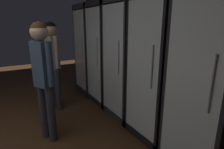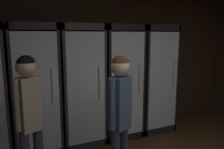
% 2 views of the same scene
% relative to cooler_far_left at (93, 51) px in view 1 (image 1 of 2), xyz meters
% --- Properties ---
extents(wall_back, '(6.00, 0.06, 2.80)m').
position_rel_cooler_far_left_xyz_m(wall_back, '(2.06, 0.30, 0.46)').
color(wall_back, '#382619').
rests_on(wall_back, ground).
extents(cooler_far_left, '(0.66, 0.61, 1.93)m').
position_rel_cooler_far_left_xyz_m(cooler_far_left, '(0.00, 0.00, 0.00)').
color(cooler_far_left, '#2B2B30').
rests_on(cooler_far_left, ground).
extents(cooler_left, '(0.66, 0.61, 1.93)m').
position_rel_cooler_far_left_xyz_m(cooler_left, '(0.70, -0.00, 0.00)').
color(cooler_left, black).
rests_on(cooler_left, ground).
extents(cooler_center, '(0.66, 0.61, 1.93)m').
position_rel_cooler_far_left_xyz_m(cooler_center, '(1.40, -0.00, 0.00)').
color(cooler_center, '#2B2B30').
rests_on(cooler_center, ground).
extents(cooler_right, '(0.66, 0.61, 1.93)m').
position_rel_cooler_far_left_xyz_m(cooler_right, '(2.09, -0.00, 0.00)').
color(cooler_right, black).
rests_on(cooler_right, ground).
extents(cooler_far_right, '(0.66, 0.61, 1.93)m').
position_rel_cooler_far_left_xyz_m(cooler_far_right, '(2.79, -0.00, 0.01)').
color(cooler_far_right, black).
rests_on(cooler_far_right, ground).
extents(shopper_near, '(0.28, 0.22, 1.57)m').
position_rel_cooler_far_left_xyz_m(shopper_near, '(0.54, -1.03, 0.03)').
color(shopper_near, '#2D2D38').
rests_on(shopper_near, ground).
extents(shopper_far, '(0.31, 0.24, 1.57)m').
position_rel_cooler_far_left_xyz_m(shopper_far, '(1.44, -1.37, 0.03)').
color(shopper_far, '#2D2D38').
rests_on(shopper_far, ground).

